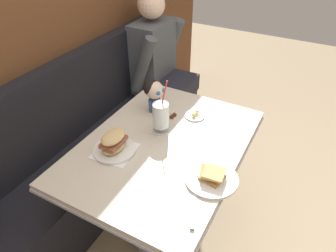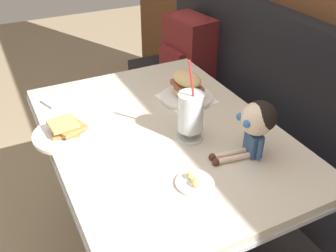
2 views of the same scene
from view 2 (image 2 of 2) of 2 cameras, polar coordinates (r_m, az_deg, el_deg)
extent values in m
cube|color=black|center=(2.02, 14.85, -8.73)|extent=(2.60, 0.48, 0.45)
cube|color=black|center=(1.86, 21.54, 4.89)|extent=(2.60, 0.10, 0.55)
cube|color=beige|center=(1.44, -0.68, -1.19)|extent=(1.10, 0.80, 0.03)
cube|color=#B7BABF|center=(1.45, -0.68, -1.94)|extent=(1.11, 0.81, 0.02)
cylinder|color=#A5A8AD|center=(1.66, -0.60, -11.44)|extent=(0.14, 0.14, 0.65)
cylinder|color=white|center=(1.45, -14.54, -1.10)|extent=(0.25, 0.25, 0.01)
cube|color=#B78447|center=(1.44, -14.81, -0.64)|extent=(0.11, 0.11, 0.01)
cube|color=#B78447|center=(1.43, -14.24, -0.18)|extent=(0.12, 0.12, 0.01)
cube|color=tan|center=(1.42, -15.24, 0.31)|extent=(0.10, 0.10, 0.01)
cylinder|color=silver|center=(1.39, 3.21, -1.64)|extent=(0.10, 0.10, 0.01)
cylinder|color=silver|center=(1.38, 3.24, -0.95)|extent=(0.03, 0.03, 0.03)
cylinder|color=silver|center=(1.33, 3.35, 2.09)|extent=(0.09, 0.09, 0.14)
cylinder|color=brown|center=(1.34, 3.34, 1.68)|extent=(0.08, 0.08, 0.12)
cylinder|color=#DB383D|center=(1.27, 3.65, 5.37)|extent=(0.02, 0.05, 0.22)
cube|color=white|center=(1.64, 2.74, 4.05)|extent=(0.22, 0.22, 0.00)
cylinder|color=white|center=(1.63, 2.75, 4.30)|extent=(0.22, 0.22, 0.01)
ellipsoid|color=tan|center=(1.62, 2.77, 5.05)|extent=(0.15, 0.10, 0.04)
cube|color=#995138|center=(1.61, 2.80, 5.94)|extent=(0.14, 0.09, 0.02)
ellipsoid|color=tan|center=(1.59, 2.83, 6.96)|extent=(0.15, 0.10, 0.04)
cylinder|color=white|center=(1.19, 3.99, -8.40)|extent=(0.12, 0.12, 0.01)
sphere|color=#F4E07A|center=(1.19, 3.48, -7.25)|extent=(0.03, 0.03, 0.03)
sphere|color=#F4E07A|center=(1.17, 4.18, -8.32)|extent=(0.03, 0.03, 0.03)
cube|color=silver|center=(1.57, -14.92, 1.46)|extent=(0.14, 0.07, 0.00)
cube|color=#B2B5BA|center=(1.66, -17.31, 3.10)|extent=(0.09, 0.05, 0.01)
cube|color=#385689|center=(1.32, 12.46, -2.57)|extent=(0.07, 0.05, 0.08)
sphere|color=beige|center=(1.27, 12.98, 1.03)|extent=(0.11, 0.11, 0.11)
ellipsoid|color=black|center=(1.27, 13.50, 1.42)|extent=(0.13, 0.12, 0.10)
sphere|color=#2D6BB2|center=(1.26, 10.61, 1.33)|extent=(0.03, 0.03, 0.03)
sphere|color=#2D6BB2|center=(1.23, 11.54, 0.30)|extent=(0.03, 0.03, 0.03)
cylinder|color=beige|center=(1.31, 8.96, -4.05)|extent=(0.04, 0.12, 0.02)
cylinder|color=beige|center=(1.29, 9.50, -4.76)|extent=(0.04, 0.12, 0.02)
sphere|color=#4C2819|center=(1.29, 6.56, -4.58)|extent=(0.03, 0.03, 0.03)
sphere|color=#4C2819|center=(1.27, 7.07, -5.31)|extent=(0.03, 0.03, 0.03)
cylinder|color=#385689|center=(1.34, 11.65, -1.46)|extent=(0.02, 0.02, 0.07)
cylinder|color=#385689|center=(1.29, 13.36, -3.41)|extent=(0.02, 0.02, 0.07)
cube|color=maroon|center=(2.43, 3.17, 11.45)|extent=(0.33, 0.24, 0.38)
cube|color=maroon|center=(2.41, 0.59, 9.32)|extent=(0.22, 0.08, 0.17)
ellipsoid|color=maroon|center=(2.37, 3.31, 15.49)|extent=(0.31, 0.23, 0.07)
camera|label=1|loc=(2.20, -36.20, 34.86)|focal=33.00mm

